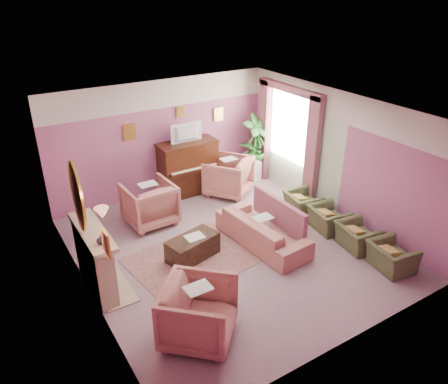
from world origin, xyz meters
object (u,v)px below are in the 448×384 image
olive_chair_a (392,253)px  side_table (252,166)px  coffee_table (193,248)px  floral_armchair_front (199,310)px  television (188,132)px  sofa (262,225)px  floral_armchair_right (228,174)px  floral_armchair_left (149,201)px  olive_chair_d (302,200)px  piano (188,168)px  olive_chair_c (328,215)px  olive_chair_b (358,233)px

olive_chair_a → side_table: bearing=88.1°
coffee_table → floral_armchair_front: (-0.90, -1.89, 0.30)m
television → sofa: television is taller
olive_chair_a → floral_armchair_right: bearing=101.8°
television → floral_armchair_left: bearing=-149.2°
coffee_table → floral_armchair_right: (2.06, 1.98, 0.30)m
television → floral_armchair_front: size_ratio=0.76×
television → floral_armchair_right: television is taller
floral_armchair_right → side_table: size_ratio=1.49×
floral_armchair_right → olive_chair_d: bearing=-63.3°
floral_armchair_right → coffee_table: bearing=-136.2°
piano → olive_chair_c: bearing=-62.2°
coffee_table → side_table: bearing=38.1°
sofa → floral_armchair_left: 2.53m
sofa → olive_chair_b: size_ratio=2.69×
coffee_table → floral_armchair_left: (-0.15, 1.68, 0.30)m
olive_chair_a → olive_chair_b: size_ratio=1.00×
side_table → floral_armchair_front: bearing=-132.8°
floral_armchair_left → olive_chair_d: 3.42m
olive_chair_b → olive_chair_c: same height
floral_armchair_front → floral_armchair_right: bearing=52.6°
sofa → olive_chair_a: size_ratio=2.69×
side_table → olive_chair_c: bearing=-93.0°
olive_chair_d → floral_armchair_left: bearing=154.9°
floral_armchair_left → side_table: floral_armchair_left is taller
piano → coffee_table: size_ratio=1.40×
television → floral_armchair_right: size_ratio=0.76×
sofa → olive_chair_c: sofa is taller
television → olive_chair_a: bearing=-70.6°
coffee_table → sofa: bearing=-11.9°
coffee_table → piano: bearing=63.8°
sofa → floral_armchair_front: 2.82m
sofa → olive_chair_a: sofa is taller
piano → television: size_ratio=1.75×
side_table → coffee_table: bearing=-141.9°
floral_armchair_front → side_table: (4.00, 4.31, -0.17)m
television → side_table: television is taller
coffee_table → olive_chair_d: 2.95m
television → olive_chair_c: 3.75m
olive_chair_c → sofa: bearing=169.2°
sofa → side_table: sofa is taller
piano → floral_armchair_front: bearing=-115.9°
floral_armchair_front → sofa: bearing=34.4°
olive_chair_b → side_table: bearing=87.6°
sofa → olive_chair_d: sofa is taller
floral_armchair_right → olive_chair_c: size_ratio=1.33×
television → olive_chair_d: television is taller
floral_armchair_right → floral_armchair_front: size_ratio=1.00×
olive_chair_b → piano: bearing=112.8°
piano → olive_chair_b: piano is taller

